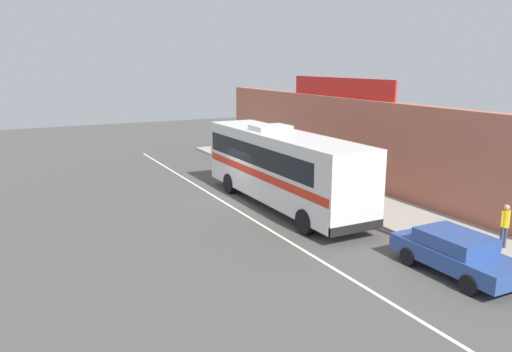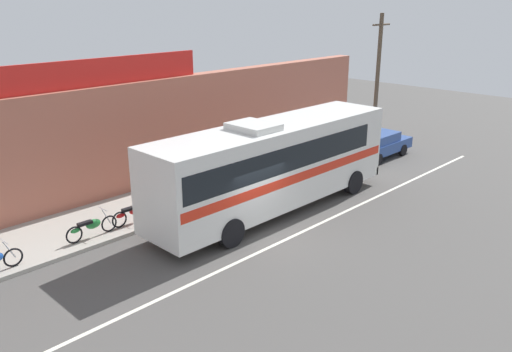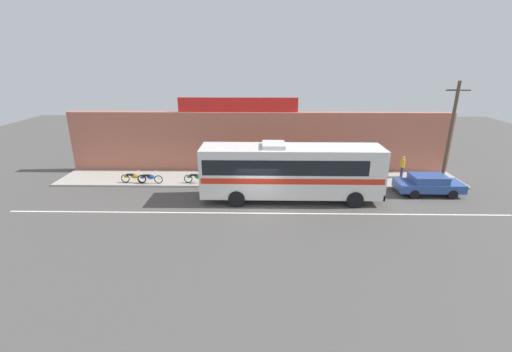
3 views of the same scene
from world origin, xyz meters
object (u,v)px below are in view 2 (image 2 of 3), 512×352
(utility_pole, at_px, (377,79))
(motorcycle_black, at_px, (91,226))
(pedestrian_far_right, at_px, (221,162))
(pedestrian_by_curb, at_px, (324,130))
(motorcycle_green, at_px, (134,212))
(intercity_bus, at_px, (273,162))
(parked_car, at_px, (377,144))

(utility_pole, distance_m, motorcycle_black, 17.78)
(pedestrian_far_right, xyz_separation_m, pedestrian_by_curb, (8.32, 0.55, -0.03))
(utility_pole, xyz_separation_m, motorcycle_black, (-17.46, 0.34, -3.34))
(motorcycle_green, bearing_deg, motorcycle_black, -178.78)
(utility_pole, distance_m, motorcycle_green, 16.04)
(utility_pole, relative_size, pedestrian_by_curb, 4.42)
(utility_pole, bearing_deg, pedestrian_by_curb, 137.16)
(intercity_bus, bearing_deg, parked_car, 6.52)
(utility_pole, relative_size, motorcycle_black, 3.70)
(motorcycle_black, distance_m, pedestrian_far_right, 7.16)
(pedestrian_far_right, height_order, pedestrian_by_curb, pedestrian_far_right)
(motorcycle_black, distance_m, motorcycle_green, 1.77)
(intercity_bus, xyz_separation_m, pedestrian_far_right, (0.55, 3.67, -0.95))
(pedestrian_far_right, bearing_deg, intercity_bus, -98.57)
(parked_car, height_order, utility_pole, utility_pole)
(intercity_bus, bearing_deg, utility_pole, 11.82)
(parked_car, xyz_separation_m, pedestrian_by_curb, (-0.59, 3.14, 0.36))
(parked_car, xyz_separation_m, motorcycle_black, (-15.97, 1.55, -0.17))
(intercity_bus, relative_size, parked_car, 2.66)
(parked_car, relative_size, motorcycle_green, 2.24)
(motorcycle_green, height_order, pedestrian_far_right, pedestrian_far_right)
(pedestrian_by_curb, bearing_deg, motorcycle_black, -174.11)
(parked_car, bearing_deg, pedestrian_by_curb, 100.67)
(pedestrian_far_right, bearing_deg, pedestrian_by_curb, 3.78)
(intercity_bus, height_order, motorcycle_black, intercity_bus)
(motorcycle_green, xyz_separation_m, pedestrian_far_right, (5.29, 1.00, 0.55))
(intercity_bus, distance_m, utility_pole, 11.34)
(motorcycle_black, bearing_deg, motorcycle_green, 1.22)
(pedestrian_far_right, bearing_deg, motorcycle_black, -171.64)
(intercity_bus, distance_m, pedestrian_by_curb, 9.87)
(utility_pole, relative_size, pedestrian_far_right, 4.32)
(motorcycle_black, relative_size, pedestrian_by_curb, 1.19)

